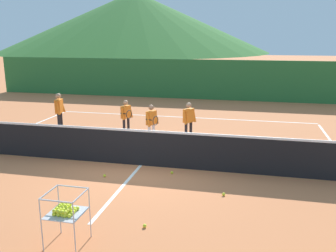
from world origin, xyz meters
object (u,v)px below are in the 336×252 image
at_px(tennis_ball_5, 224,194).
at_px(tennis_ball_7, 172,173).
at_px(tennis_ball_3, 145,226).
at_px(tennis_ball_0, 105,176).
at_px(tennis_net, 140,147).
at_px(student_3, 189,118).
at_px(student_1, 126,114).
at_px(student_2, 152,120).
at_px(ball_cart, 65,210).
at_px(student_0, 59,109).

xyz_separation_m(tennis_ball_5, tennis_ball_7, (-1.35, 0.99, 0.00)).
bearing_deg(tennis_ball_3, tennis_ball_0, 127.83).
relative_size(tennis_net, tennis_ball_5, 156.83).
relative_size(tennis_net, tennis_ball_3, 156.83).
bearing_deg(student_3, tennis_ball_7, -88.20).
height_order(student_1, tennis_ball_5, student_1).
bearing_deg(tennis_net, student_2, 97.12).
xyz_separation_m(tennis_net, student_2, (-0.25, 2.04, 0.25)).
bearing_deg(ball_cart, student_3, 81.80).
height_order(tennis_net, student_2, student_2).
xyz_separation_m(student_3, tennis_ball_5, (1.44, -3.97, -0.73)).
height_order(student_3, tennis_ball_5, student_3).
xyz_separation_m(student_0, tennis_ball_7, (4.77, -3.20, -0.79)).
height_order(student_1, student_2, student_2).
distance_m(student_2, student_3, 1.21).
bearing_deg(tennis_net, tennis_ball_7, -24.39).
distance_m(student_1, student_2, 1.33).
distance_m(ball_cart, tennis_ball_0, 2.98).
relative_size(tennis_ball_0, tennis_ball_3, 1.00).
distance_m(tennis_ball_0, tennis_ball_5, 2.93).
bearing_deg(tennis_ball_3, tennis_net, 108.15).
bearing_deg(tennis_ball_7, student_2, 115.72).
relative_size(student_1, tennis_ball_5, 17.98).
bearing_deg(student_2, student_0, 168.37).
height_order(student_0, tennis_ball_3, student_0).
relative_size(tennis_net, student_3, 8.42).
xyz_separation_m(ball_cart, tennis_ball_5, (2.37, 2.44, -0.56)).
bearing_deg(tennis_ball_0, student_3, 67.64).
bearing_deg(student_2, tennis_ball_3, -76.13).
bearing_deg(tennis_ball_5, student_1, 130.92).
height_order(tennis_ball_0, tennis_ball_5, same).
bearing_deg(student_2, student_3, 25.56).
distance_m(student_2, tennis_ball_0, 3.12).
relative_size(student_3, tennis_ball_5, 18.62).
bearing_deg(student_3, student_2, -154.44).
height_order(ball_cart, tennis_ball_7, ball_cart).
height_order(student_2, tennis_ball_5, student_2).
bearing_deg(student_2, ball_cart, -88.36).
height_order(tennis_net, tennis_ball_5, tennis_net).
bearing_deg(tennis_ball_3, student_2, 103.87).
distance_m(student_1, tennis_ball_5, 5.59).
height_order(student_3, tennis_ball_0, student_3).
distance_m(student_3, tennis_ball_3, 5.68).
xyz_separation_m(tennis_net, tennis_ball_7, (0.93, -0.42, -0.47)).
bearing_deg(tennis_ball_5, ball_cart, -134.16).
xyz_separation_m(student_3, ball_cart, (-0.92, -6.41, -0.16)).
height_order(student_2, tennis_ball_0, student_2).
distance_m(student_0, tennis_ball_5, 7.46).
bearing_deg(student_1, tennis_ball_7, -54.48).
xyz_separation_m(student_1, tennis_ball_7, (2.28, -3.20, -0.70)).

